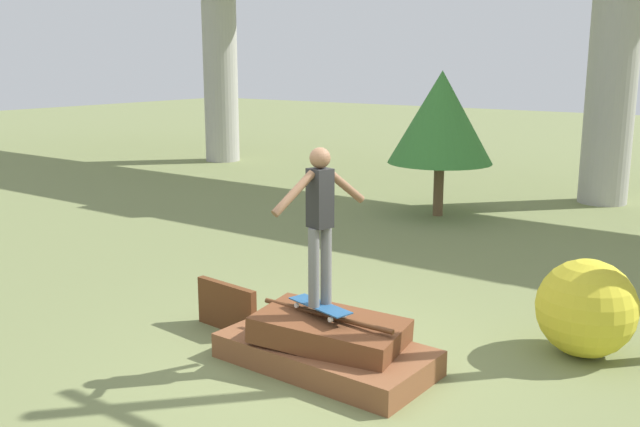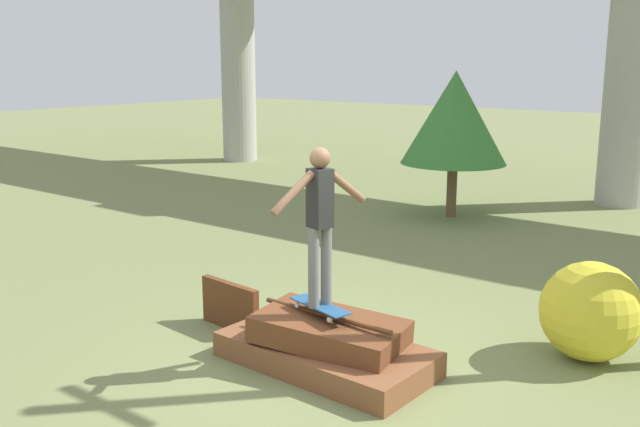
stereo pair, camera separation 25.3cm
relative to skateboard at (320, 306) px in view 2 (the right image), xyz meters
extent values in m
plane|color=olive|center=(0.06, 0.03, -0.69)|extent=(80.00, 80.00, 0.00)
cube|color=brown|center=(0.06, 0.03, -0.55)|extent=(2.37, 1.23, 0.28)
cube|color=brown|center=(0.11, 0.04, -0.27)|extent=(1.72, 1.20, 0.36)
cylinder|color=#5B3319|center=(0.06, 0.03, -0.10)|extent=(1.67, 0.06, 0.06)
cube|color=#5B3319|center=(-1.55, 0.19, -0.39)|extent=(0.98, 0.18, 0.60)
cube|color=#23517F|center=(0.00, 0.00, 0.01)|extent=(0.84, 0.42, 0.01)
cylinder|color=silver|center=(0.30, 0.02, -0.05)|extent=(0.06, 0.04, 0.05)
cylinder|color=silver|center=(0.25, -0.16, -0.05)|extent=(0.06, 0.04, 0.05)
cylinder|color=silver|center=(-0.25, 0.16, -0.05)|extent=(0.06, 0.04, 0.05)
cylinder|color=silver|center=(-0.30, -0.02, -0.05)|extent=(0.06, 0.04, 0.05)
cylinder|color=slate|center=(0.02, 0.08, 0.44)|extent=(0.12, 0.12, 0.86)
cylinder|color=slate|center=(-0.02, -0.08, 0.44)|extent=(0.12, 0.12, 0.86)
cube|color=black|center=(0.00, 0.00, 1.19)|extent=(0.26, 0.26, 0.62)
sphere|color=brown|center=(0.00, 0.00, 1.61)|extent=(0.22, 0.22, 0.22)
cylinder|color=brown|center=(0.09, 0.34, 1.28)|extent=(0.22, 0.54, 0.43)
cylinder|color=brown|center=(-0.09, -0.34, 1.28)|extent=(0.22, 0.54, 0.43)
cylinder|color=#A8A59E|center=(-12.04, 11.23, 2.57)|extent=(1.10, 1.10, 6.52)
cylinder|color=#A8A59E|center=(0.06, 11.23, 2.57)|extent=(1.10, 1.10, 6.52)
cylinder|color=brown|center=(-2.43, 7.71, -0.12)|extent=(0.21, 0.21, 1.14)
cone|color=#387A33|center=(-2.43, 7.71, 1.41)|extent=(2.20, 2.20, 1.93)
sphere|color=gold|center=(2.25, 1.99, -0.13)|extent=(1.11, 1.11, 1.11)
camera|label=1|loc=(4.25, -5.91, 2.60)|focal=40.00mm
camera|label=2|loc=(4.45, -5.76, 2.60)|focal=40.00mm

